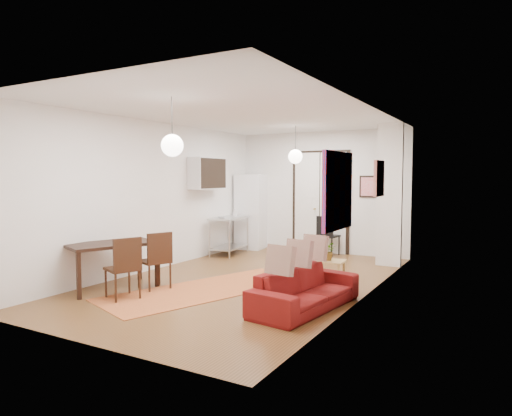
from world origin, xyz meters
The scene contains 27 objects.
floor centered at (0.00, 0.00, 0.00)m, with size 7.00×7.00×0.00m, color brown.
ceiling centered at (0.00, 0.00, 2.90)m, with size 4.20×7.00×0.02m, color silver.
wall_back centered at (0.00, 3.50, 1.45)m, with size 4.20×0.02×2.90m, color white.
wall_front centered at (0.00, -3.50, 1.45)m, with size 4.20×0.02×2.90m, color white.
wall_left centered at (-2.10, 0.00, 1.45)m, with size 0.02×7.00×2.90m, color white.
wall_right centered at (2.10, 0.00, 1.45)m, with size 0.02×7.00×2.90m, color white.
double_doors centered at (0.00, 3.46, 1.20)m, with size 1.44×0.06×2.50m, color silver.
stub_partition centered at (1.85, 2.55, 1.45)m, with size 0.50×0.10×2.90m, color white.
wall_cabinet centered at (-1.92, 1.50, 1.90)m, with size 0.35×1.00×0.70m, color silver.
painting_popart centered at (2.08, -1.25, 1.65)m, with size 0.05×1.00×1.00m, color red.
painting_abstract centered at (2.08, 0.80, 1.80)m, with size 0.05×0.50×0.60m, color beige.
poster_back centered at (1.15, 3.47, 1.60)m, with size 0.40×0.03×0.50m, color red.
print_left centered at (-2.07, 2.00, 1.95)m, with size 0.03×0.44×0.54m, color #A46A44.
pendant_back centered at (0.00, 2.00, 2.25)m, with size 0.30×0.30×0.80m.
pendant_front centered at (0.00, -2.00, 2.25)m, with size 0.30×0.30×0.80m.
kilim_rug centered at (-0.25, -0.85, 0.00)m, with size 1.31×3.50×0.01m, color #C96632.
sofa centered at (1.56, -1.08, 0.27)m, with size 0.74×1.88×0.55m, color maroon.
coffee_table centered at (1.10, 0.80, 0.30)m, with size 0.79×0.47×0.34m.
potted_plant centered at (1.20, 0.80, 0.51)m, with size 0.26×0.30×0.33m, color #38652D.
kitchen_counter centered at (-1.75, 2.13, 0.56)m, with size 0.73×1.21×0.88m.
bowl centered at (-1.75, 1.83, 0.90)m, with size 0.21×0.21×0.05m, color silver.
soap_bottle centered at (-1.75, 2.38, 0.97)m, with size 0.08×0.08×0.18m, color #548DB7.
fridge centered at (-1.75, 3.15, 0.94)m, with size 0.66×0.66×1.88m, color white.
dining_table centered at (-1.64, -1.58, 0.67)m, with size 1.24×1.56×0.76m.
dining_chair_near centered at (-1.04, -1.14, 0.54)m, with size 0.58×0.69×0.94m.
dining_chair_far centered at (-1.04, -1.84, 0.54)m, with size 0.58×0.69×0.94m.
black_side_chair centered at (0.33, 3.24, 0.54)m, with size 0.47×0.47×0.92m.
Camera 1 is at (4.01, -6.83, 1.84)m, focal length 32.00 mm.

